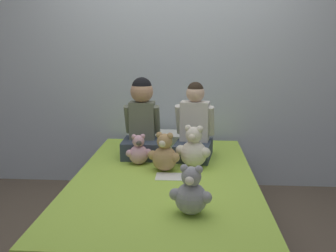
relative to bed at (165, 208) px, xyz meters
The scene contains 11 objects.
ground_plane 0.25m from the bed, ahead, with size 14.00×14.00×0.00m, color brown.
wall_behind_bed 1.51m from the bed, 90.00° to the left, with size 8.00×0.06×2.50m.
bed is the anchor object (origin of this frame).
child_on_left 0.76m from the bed, 115.47° to the left, with size 0.32×0.31×0.67m.
child_on_right 0.72m from the bed, 65.56° to the left, with size 0.35×0.41×0.63m.
teddy_bear_held_by_left_child 0.49m from the bed, 131.99° to the left, with size 0.20×0.15×0.24m.
teddy_bear_held_by_right_child 0.49m from the bed, 45.53° to the left, with size 0.27×0.21×0.33m.
teddy_bear_between_children 0.39m from the bed, 93.90° to the left, with size 0.24×0.19×0.30m.
teddy_bear_at_foot_of_bed 0.71m from the bed, 71.54° to the right, with size 0.24×0.18×0.29m.
pillow_at_headboard 0.89m from the bed, 90.00° to the left, with size 0.48×0.29×0.11m.
sign_card 0.26m from the bed, 20.07° to the right, with size 0.21×0.15×0.00m.
Camera 1 is at (0.18, -2.41, 1.43)m, focal length 38.00 mm.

